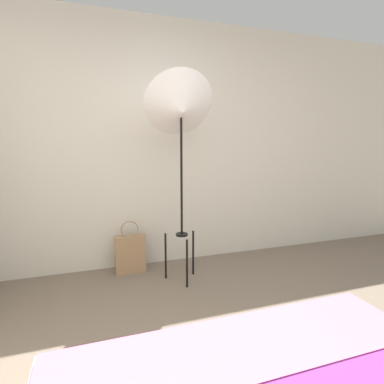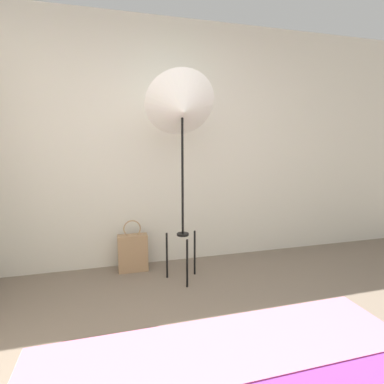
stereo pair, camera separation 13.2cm
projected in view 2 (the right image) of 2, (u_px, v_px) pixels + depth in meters
The scene contains 3 objects.
wall_back at pixel (157, 146), 3.22m from camera, with size 8.00×0.05×2.60m.
photo_umbrella at pixel (182, 110), 2.69m from camera, with size 0.66×0.50×1.97m.
tote_bag at pixel (133, 252), 3.12m from camera, with size 0.31×0.12×0.55m.
Camera 2 is at (-0.50, -0.95, 1.32)m, focal length 28.00 mm.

